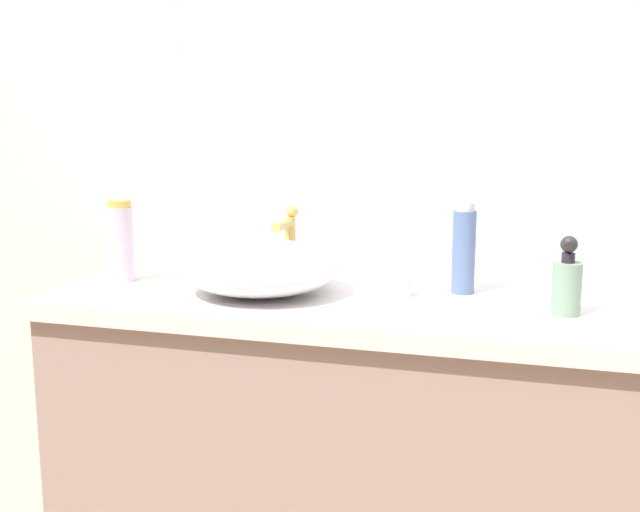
{
  "coord_description": "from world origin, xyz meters",
  "views": [
    {
      "loc": [
        0.25,
        -1.08,
        1.27
      ],
      "look_at": [
        -0.19,
        0.41,
        0.99
      ],
      "focal_mm": 43.36,
      "sensor_mm": 36.0,
      "label": 1
    }
  ],
  "objects": [
    {
      "name": "soap_dispenser",
      "position": [
        0.3,
        0.38,
        0.97
      ],
      "size": [
        0.05,
        0.05,
        0.15
      ],
      "color": "gray",
      "rests_on": "vanity_counter"
    },
    {
      "name": "lotion_bottle",
      "position": [
        -0.64,
        0.41,
        0.99
      ],
      "size": [
        0.06,
        0.06,
        0.18
      ],
      "color": "silver",
      "rests_on": "vanity_counter"
    },
    {
      "name": "candle_jar",
      "position": [
        -0.03,
        0.44,
        0.93
      ],
      "size": [
        0.05,
        0.05,
        0.04
      ],
      "primitive_type": "cylinder",
      "color": "silver",
      "rests_on": "vanity_counter"
    },
    {
      "name": "faucet",
      "position": [
        -0.31,
        0.57,
        1.0
      ],
      "size": [
        0.03,
        0.13,
        0.16
      ],
      "color": "#D7A651",
      "rests_on": "vanity_counter"
    },
    {
      "name": "perfume_bottle",
      "position": [
        0.1,
        0.5,
        1.0
      ],
      "size": [
        0.05,
        0.05,
        0.19
      ],
      "color": "#506898",
      "rests_on": "vanity_counter"
    },
    {
      "name": "sink_basin",
      "position": [
        -0.31,
        0.39,
        0.96
      ],
      "size": [
        0.33,
        0.33,
        0.11
      ],
      "primitive_type": "ellipsoid",
      "color": "silver",
      "rests_on": "vanity_counter"
    },
    {
      "name": "vanity_counter",
      "position": [
        -0.06,
        0.43,
        0.45
      ],
      "size": [
        1.36,
        0.52,
        0.91
      ],
      "color": "gray",
      "rests_on": "ground"
    },
    {
      "name": "bathroom_wall_rear",
      "position": [
        0.0,
        0.73,
        1.3
      ],
      "size": [
        6.0,
        0.06,
        2.6
      ],
      "primitive_type": "cube",
      "color": "silver",
      "rests_on": "ground"
    }
  ]
}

